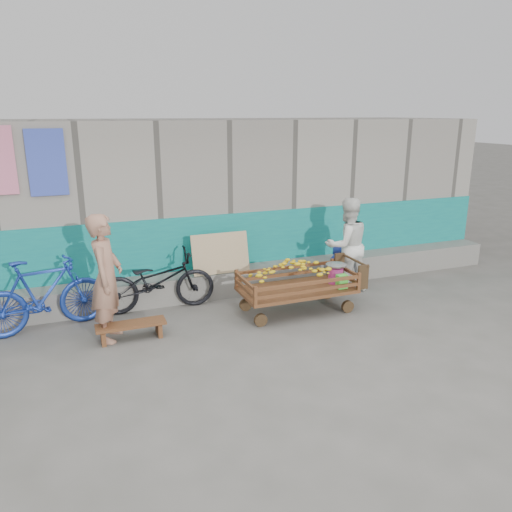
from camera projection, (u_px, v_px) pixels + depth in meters
name	position (u px, v px, depth m)	size (l,w,h in m)	color
ground	(249.00, 355.00, 6.68)	(80.00, 80.00, 0.00)	#56554E
building_wall	(178.00, 199.00, 9.90)	(12.00, 3.50, 3.00)	gray
banana_cart	(295.00, 278.00, 7.97)	(1.99, 0.91, 0.85)	#52301C
bench	(131.00, 327.00, 7.11)	(0.98, 0.29, 0.24)	#52301C
vendor_man	(106.00, 278.00, 6.94)	(0.66, 0.44, 1.82)	#AA775F
woman	(347.00, 245.00, 8.88)	(0.83, 0.65, 1.70)	white
child	(338.00, 264.00, 9.23)	(0.41, 0.27, 0.84)	#263CB1
bicycle_dark	(157.00, 281.00, 8.09)	(0.65, 1.87, 0.98)	black
bicycle_blue	(43.00, 295.00, 7.31)	(0.52, 1.85, 1.11)	#1B389F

